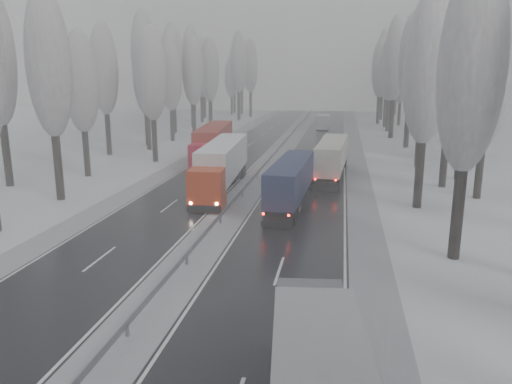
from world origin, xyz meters
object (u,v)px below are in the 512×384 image
(truck_blue_box, at_px, (293,178))
(truck_red_white, at_px, (222,164))
(truck_cream_box, at_px, (333,155))
(truck_red_red, at_px, (213,143))
(box_truck_distant, at_px, (323,122))

(truck_blue_box, bearing_deg, truck_red_white, 155.26)
(truck_cream_box, xyz_separation_m, truck_red_white, (-9.82, -8.15, 0.25))
(truck_blue_box, bearing_deg, truck_red_red, 126.49)
(box_truck_distant, bearing_deg, truck_blue_box, -89.26)
(truck_cream_box, xyz_separation_m, truck_red_red, (-14.02, 4.86, 0.31))
(truck_blue_box, bearing_deg, box_truck_distant, 92.61)
(truck_blue_box, relative_size, truck_red_white, 0.87)
(truck_cream_box, distance_m, box_truck_distant, 45.71)
(truck_red_red, bearing_deg, truck_blue_box, -62.27)
(truck_cream_box, distance_m, truck_red_white, 12.76)
(truck_red_white, bearing_deg, truck_red_red, 104.21)
(truck_blue_box, xyz_separation_m, box_truck_distant, (0.20, 57.33, -0.78))
(truck_cream_box, height_order, box_truck_distant, truck_cream_box)
(truck_blue_box, distance_m, box_truck_distant, 57.34)
(box_truck_distant, height_order, truck_red_red, truck_red_red)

